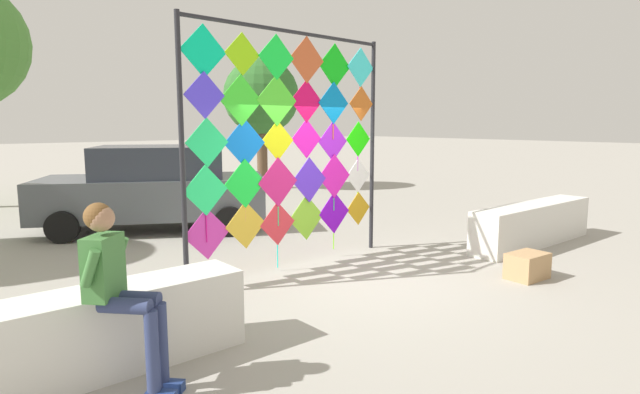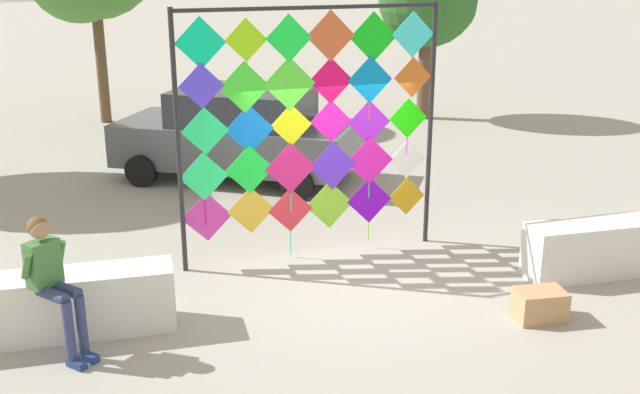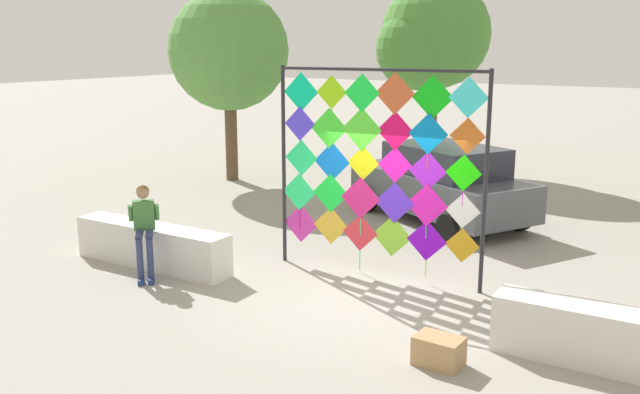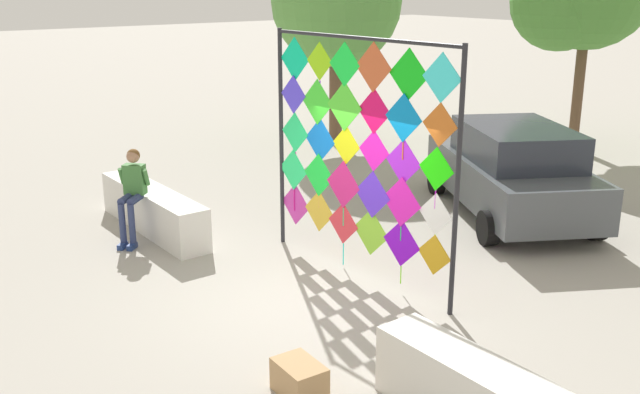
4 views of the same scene
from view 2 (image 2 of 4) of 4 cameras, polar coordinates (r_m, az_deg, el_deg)
name	(u,v)px [view 2 (image 2 of 4)]	position (r m, az deg, el deg)	size (l,w,h in m)	color
ground	(351,285)	(10.36, 2.37, -6.62)	(120.00, 120.00, 0.00)	#9E998E
plaza_ledge_left	(29,308)	(9.49, -20.99, -7.78)	(3.31, 0.58, 0.77)	silver
plaza_ledge_right	(637,244)	(11.57, 22.70, -3.30)	(3.31, 0.58, 0.77)	silver
kite_display_rack	(309,119)	(10.70, -0.84, 5.84)	(3.78, 0.30, 3.63)	#232328
seated_vendor	(52,276)	(8.75, -19.45, -5.64)	(0.75, 0.76, 1.62)	navy
parked_car	(238,134)	(14.91, -6.19, 4.75)	(4.93, 3.94, 1.77)	#4C5156
cardboard_box_large	(540,305)	(9.76, 16.15, -7.78)	(0.60, 0.41, 0.38)	tan
tree_broadleaf	(431,0)	(20.27, 8.36, 14.43)	(2.64, 2.55, 4.42)	brown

